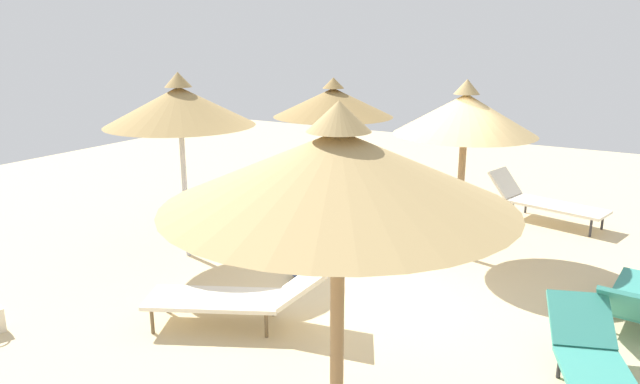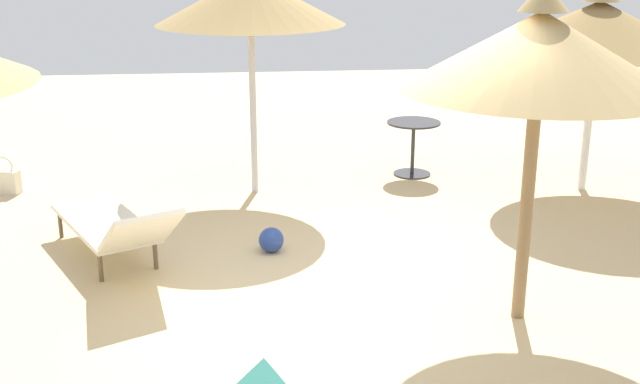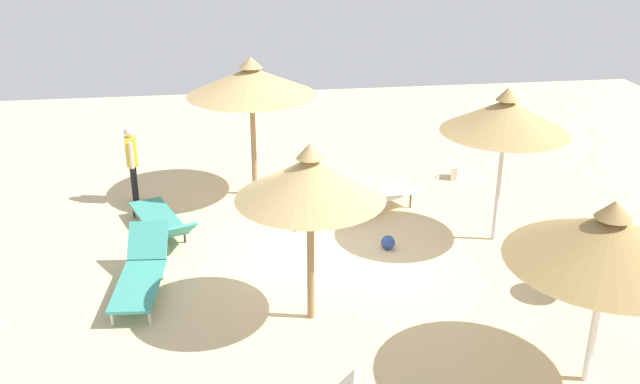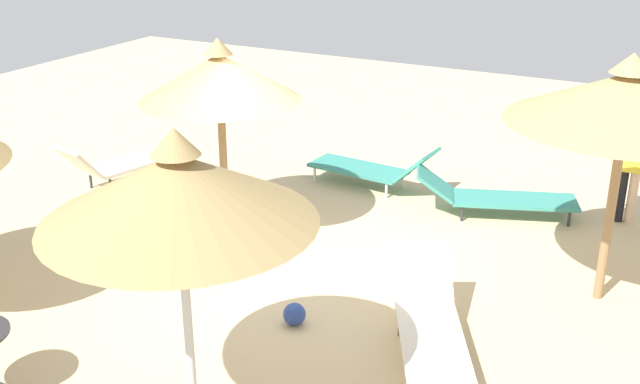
{
  "view_description": "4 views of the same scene",
  "coord_description": "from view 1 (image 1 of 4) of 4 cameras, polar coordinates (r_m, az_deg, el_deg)",
  "views": [
    {
      "loc": [
        7.1,
        3.11,
        3.35
      ],
      "look_at": [
        1.02,
        -0.48,
        1.44
      ],
      "focal_mm": 32.59,
      "sensor_mm": 36.0,
      "label": 1
    },
    {
      "loc": [
        0.91,
        6.53,
        3.09
      ],
      "look_at": [
        0.22,
        -0.3,
        0.86
      ],
      "focal_mm": 45.08,
      "sensor_mm": 36.0,
      "label": 2
    },
    {
      "loc": [
        -10.39,
        1.75,
        5.81
      ],
      "look_at": [
        0.76,
        0.17,
        1.12
      ],
      "focal_mm": 39.92,
      "sensor_mm": 36.0,
      "label": 3
    },
    {
      "loc": [
        4.32,
        -7.46,
        4.55
      ],
      "look_at": [
        0.48,
        -0.12,
        1.23
      ],
      "focal_mm": 43.25,
      "sensor_mm": 36.0,
      "label": 4
    }
  ],
  "objects": [
    {
      "name": "ground",
      "position": [
        8.46,
        6.36,
        -8.68
      ],
      "size": [
        24.0,
        24.0,
        0.1
      ],
      "primitive_type": "cube",
      "color": "beige"
    },
    {
      "name": "parasol_umbrella_near_left",
      "position": [
        8.89,
        -13.63,
        8.2
      ],
      "size": [
        2.23,
        2.23,
        2.84
      ],
      "color": "#B2B2B7",
      "rests_on": "ground"
    },
    {
      "name": "parasol_umbrella_edge",
      "position": [
        8.9,
        14.08,
        7.39
      ],
      "size": [
        2.12,
        2.12,
        2.74
      ],
      "color": "olive",
      "rests_on": "ground"
    },
    {
      "name": "parasol_umbrella_front",
      "position": [
        4.17,
        1.82,
        2.23
      ],
      "size": [
        2.6,
        2.6,
        2.91
      ],
      "color": "olive",
      "rests_on": "ground"
    },
    {
      "name": "lounge_chair_center",
      "position": [
        11.52,
        21.08,
        -0.78
      ],
      "size": [
        1.15,
        2.22,
        0.85
      ],
      "color": "silver",
      "rests_on": "ground"
    },
    {
      "name": "parasol_umbrella_near_right",
      "position": [
        12.05,
        1.31,
        8.8
      ],
      "size": [
        2.47,
        2.47,
        2.53
      ],
      "color": "white",
      "rests_on": "ground"
    },
    {
      "name": "lounge_chair_back",
      "position": [
        7.94,
        28.82,
        -9.12
      ],
      "size": [
        2.13,
        0.83,
        0.78
      ],
      "color": "teal",
      "rests_on": "ground"
    },
    {
      "name": "lounge_chair_far_left",
      "position": [
        7.02,
        -7.8,
        -9.96
      ],
      "size": [
        1.54,
        2.22,
        0.81
      ],
      "color": "silver",
      "rests_on": "ground"
    },
    {
      "name": "beach_ball",
      "position": [
        8.32,
        -1.99,
        -7.68
      ],
      "size": [
        0.26,
        0.26,
        0.26
      ],
      "primitive_type": "sphere",
      "color": "navy",
      "rests_on": "ground"
    },
    {
      "name": "side_table_round",
      "position": [
        11.14,
        -7.53,
        0.13
      ],
      "size": [
        0.7,
        0.7,
        0.72
      ],
      "color": "#2D2D33",
      "rests_on": "ground"
    },
    {
      "name": "lounge_chair_far_right",
      "position": [
        6.16,
        25.98,
        -16.16
      ],
      "size": [
        2.4,
        1.4,
        0.68
      ],
      "color": "teal",
      "rests_on": "ground"
    }
  ]
}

